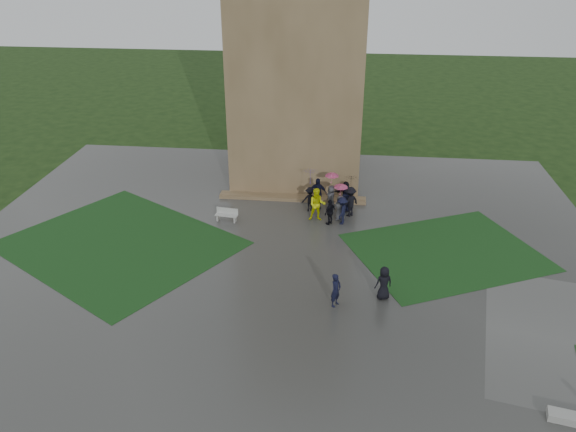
# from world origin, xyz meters

# --- Properties ---
(ground) EXTENTS (120.00, 120.00, 0.00)m
(ground) POSITION_xyz_m (0.00, 0.00, 0.00)
(ground) COLOR black
(plaza) EXTENTS (34.00, 34.00, 0.02)m
(plaza) POSITION_xyz_m (0.00, 2.00, 0.01)
(plaza) COLOR #343431
(plaza) RESTS_ON ground
(lawn_inset_left) EXTENTS (14.10, 13.46, 0.01)m
(lawn_inset_left) POSITION_xyz_m (-8.50, 4.00, 0.03)
(lawn_inset_left) COLOR #123514
(lawn_inset_left) RESTS_ON plaza
(lawn_inset_right) EXTENTS (11.12, 10.15, 0.01)m
(lawn_inset_right) POSITION_xyz_m (8.50, 5.00, 0.03)
(lawn_inset_right) COLOR #123514
(lawn_inset_right) RESTS_ON plaza
(tower) EXTENTS (8.00, 8.00, 18.00)m
(tower) POSITION_xyz_m (0.00, 15.00, 9.00)
(tower) COLOR brown
(tower) RESTS_ON ground
(tower_plinth) EXTENTS (9.00, 0.80, 0.22)m
(tower_plinth) POSITION_xyz_m (0.00, 10.60, 0.13)
(tower_plinth) COLOR brown
(tower_plinth) RESTS_ON plaza
(bench) EXTENTS (1.32, 0.56, 0.74)m
(bench) POSITION_xyz_m (-3.42, 7.31, 0.40)
(bench) COLOR #ADADA8
(bench) RESTS_ON plaza
(visitor_cluster) EXTENTS (3.47, 3.66, 2.62)m
(visitor_cluster) POSITION_xyz_m (2.47, 8.83, 1.13)
(visitor_cluster) COLOR black
(visitor_cluster) RESTS_ON plaza
(pedestrian_mid) EXTENTS (0.61, 0.68, 1.57)m
(pedestrian_mid) POSITION_xyz_m (3.00, -0.25, 0.81)
(pedestrian_mid) COLOR black
(pedestrian_mid) RESTS_ON plaza
(pedestrian_near) EXTENTS (0.91, 0.77, 1.59)m
(pedestrian_near) POSITION_xyz_m (5.09, 0.52, 0.82)
(pedestrian_near) COLOR black
(pedestrian_near) RESTS_ON plaza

